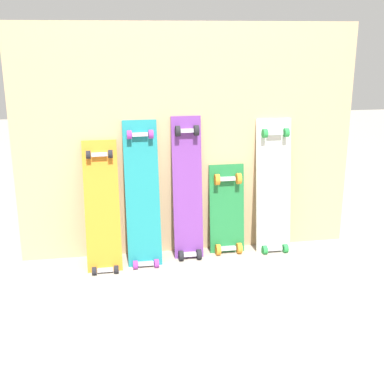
# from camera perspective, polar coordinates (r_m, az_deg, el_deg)

# --- Properties ---
(ground_plane) EXTENTS (12.00, 12.00, 0.00)m
(ground_plane) POSITION_cam_1_polar(r_m,az_deg,el_deg) (3.47, -0.20, -6.64)
(ground_plane) COLOR #A89E8E
(plywood_wall_panel) EXTENTS (2.16, 0.04, 1.47)m
(plywood_wall_panel) POSITION_cam_1_polar(r_m,az_deg,el_deg) (3.31, -0.42, 5.54)
(plywood_wall_panel) COLOR tan
(plywood_wall_panel) RESTS_ON ground
(skateboard_orange) EXTENTS (0.21, 0.31, 0.85)m
(skateboard_orange) POSITION_cam_1_polar(r_m,az_deg,el_deg) (3.21, -9.83, -2.19)
(skateboard_orange) COLOR orange
(skateboard_orange) RESTS_ON ground
(skateboard_teal) EXTENTS (0.21, 0.27, 0.96)m
(skateboard_teal) POSITION_cam_1_polar(r_m,az_deg,el_deg) (3.23, -5.45, -0.82)
(skateboard_teal) COLOR #197A7F
(skateboard_teal) RESTS_ON ground
(skateboard_purple) EXTENTS (0.19, 0.20, 0.97)m
(skateboard_purple) POSITION_cam_1_polar(r_m,az_deg,el_deg) (3.29, -0.48, -0.14)
(skateboard_purple) COLOR #6B338C
(skateboard_purple) RESTS_ON ground
(skateboard_green) EXTENTS (0.23, 0.16, 0.64)m
(skateboard_green) POSITION_cam_1_polar(r_m,az_deg,el_deg) (3.41, 3.88, -2.36)
(skateboard_green) COLOR #1E7238
(skateboard_green) RESTS_ON ground
(skateboard_white) EXTENTS (0.23, 0.19, 0.94)m
(skateboard_white) POSITION_cam_1_polar(r_m,az_deg,el_deg) (3.44, 8.95, 0.09)
(skateboard_white) COLOR silver
(skateboard_white) RESTS_ON ground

